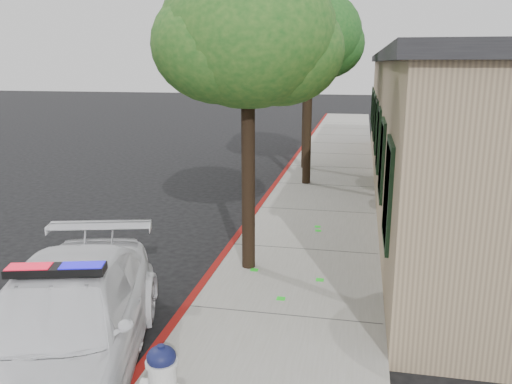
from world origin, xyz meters
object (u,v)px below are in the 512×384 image
object	(u,v)px
police_car	(62,327)
street_tree_near	(248,40)
street_tree_mid	(310,38)
street_tree_far	(308,42)
clapboard_building	(500,127)
fire_hydrant	(162,383)

from	to	relation	value
police_car	street_tree_near	xyz separation A→B (m)	(1.61, 3.78, 3.62)
street_tree_mid	street_tree_near	bearing A→B (deg)	-92.51
police_car	street_tree_far	world-z (taller)	street_tree_far
clapboard_building	street_tree_near	distance (m)	9.61
street_tree_near	street_tree_mid	size ratio (longest dim) A/B	0.93
fire_hydrant	street_tree_far	size ratio (longest dim) A/B	0.15
fire_hydrant	clapboard_building	bearing A→B (deg)	67.10
clapboard_building	street_tree_near	bearing A→B (deg)	-129.76
street_tree_far	street_tree_near	bearing A→B (deg)	-90.08
clapboard_building	street_tree_far	size ratio (longest dim) A/B	3.48
street_tree_near	police_car	bearing A→B (deg)	-113.05
clapboard_building	fire_hydrant	size ratio (longest dim) A/B	23.14
fire_hydrant	street_tree_mid	distance (m)	12.56
police_car	street_tree_mid	distance (m)	12.01
clapboard_building	street_tree_mid	xyz separation A→B (m)	(-5.66, 0.20, 2.57)
clapboard_building	street_tree_far	distance (m)	7.01
street_tree_near	street_tree_far	distance (m)	9.86
fire_hydrant	street_tree_near	distance (m)	5.84
street_tree_mid	police_car	bearing A→B (deg)	-99.82
clapboard_building	police_car	bearing A→B (deg)	-124.68
street_tree_near	street_tree_mid	bearing A→B (deg)	87.49
police_car	street_tree_mid	xyz separation A→B (m)	(1.93, 11.17, 3.97)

